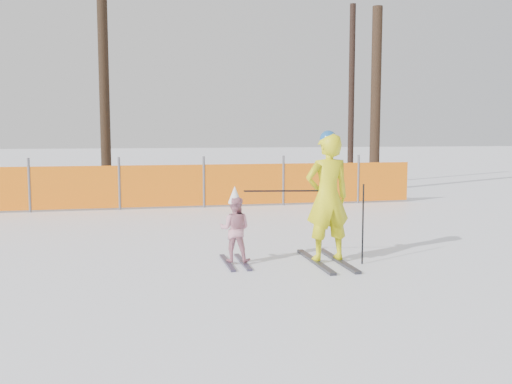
% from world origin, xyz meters
% --- Properties ---
extents(ground, '(120.00, 120.00, 0.00)m').
position_xyz_m(ground, '(0.00, 0.00, 0.00)').
color(ground, white).
rests_on(ground, ground).
extents(adult, '(0.68, 1.49, 1.85)m').
position_xyz_m(adult, '(0.98, 0.30, 0.92)').
color(adult, black).
rests_on(adult, ground).
extents(child, '(0.53, 1.00, 1.09)m').
position_xyz_m(child, '(-0.30, 0.51, 0.50)').
color(child, black).
rests_on(child, ground).
extents(ski_poles, '(1.62, 0.41, 1.12)m').
position_xyz_m(ski_poles, '(0.90, 0.25, 0.78)').
color(ski_poles, black).
rests_on(ski_poles, ground).
extents(safety_fence, '(17.40, 0.06, 1.25)m').
position_xyz_m(safety_fence, '(-3.35, 6.55, 0.56)').
color(safety_fence, '#595960').
rests_on(safety_fence, ground).
extents(tree_trunks, '(8.52, 2.30, 6.45)m').
position_xyz_m(tree_trunks, '(2.31, 10.36, 3.05)').
color(tree_trunks, '#2F2015').
rests_on(tree_trunks, ground).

